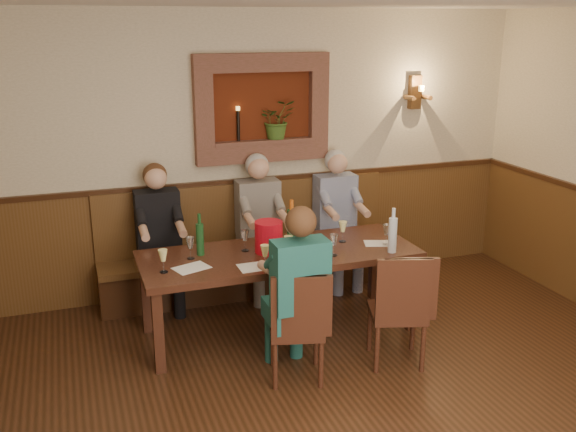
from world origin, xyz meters
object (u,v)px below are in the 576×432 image
dining_table (279,260)px  water_bottle (393,234)px  person_chair_front (296,307)px  spittoon_bucket (269,237)px  chair_near_left (296,347)px  person_bench_right (338,230)px  person_bench_left (161,251)px  wine_bottle_green_a (292,228)px  bench (250,261)px  chair_near_right (396,331)px  wine_bottle_green_b (200,238)px  person_bench_mid (261,238)px

dining_table → water_bottle: bearing=-19.7°
dining_table → person_chair_front: 0.79m
dining_table → spittoon_bucket: 0.23m
chair_near_left → person_bench_right: 1.99m
person_chair_front → person_bench_left: bearing=115.7°
person_bench_right → wine_bottle_green_a: person_bench_right is taller
bench → dining_table: bearing=-90.0°
chair_near_right → person_bench_right: size_ratio=0.67×
chair_near_left → spittoon_bucket: spittoon_bucket is taller
person_bench_left → wine_bottle_green_b: person_bench_left is taller
spittoon_bucket → water_bottle: bearing=-19.4°
person_chair_front → wine_bottle_green_b: person_chair_front is taller
wine_bottle_green_b → person_bench_mid: bearing=42.6°
person_chair_front → wine_bottle_green_b: size_ratio=3.83×
person_bench_mid → water_bottle: (0.83, -1.17, 0.32)m
person_bench_left → person_bench_mid: person_bench_mid is taller
person_bench_left → wine_bottle_green_b: size_ratio=3.84×
dining_table → wine_bottle_green_a: 0.30m
dining_table → person_bench_left: size_ratio=1.70×
chair_near_right → person_bench_mid: bearing=127.7°
person_bench_right → person_chair_front: 1.93m
chair_near_right → wine_bottle_green_a: wine_bottle_green_a is taller
chair_near_left → wine_bottle_green_b: bearing=134.0°
person_bench_mid → wine_bottle_green_b: person_bench_mid is taller
chair_near_right → person_bench_left: (-1.62, 1.69, 0.30)m
bench → wine_bottle_green_a: size_ratio=6.79×
chair_near_right → spittoon_bucket: bearing=149.8°
wine_bottle_green_a → bench: bearing=98.4°
wine_bottle_green_b → water_bottle: (1.58, -0.48, 0.01)m
person_chair_front → wine_bottle_green_a: bearing=72.5°
chair_near_left → wine_bottle_green_a: bearing=88.1°
person_chair_front → spittoon_bucket: 0.86m
person_chair_front → wine_bottle_green_a: size_ratio=3.19×
dining_table → water_bottle: 1.01m
dining_table → spittoon_bucket: (-0.08, 0.02, 0.21)m
chair_near_left → chair_near_right: 0.85m
bench → person_bench_left: size_ratio=2.13×
wine_bottle_green_a → water_bottle: 0.88m
chair_near_left → wine_bottle_green_a: wine_bottle_green_a is taller
person_bench_mid → person_bench_right: person_bench_mid is taller
person_bench_mid → person_bench_right: bearing=0.0°
dining_table → person_bench_mid: 0.85m
person_bench_mid → person_chair_front: (-0.22, -1.62, -0.01)m
chair_near_left → person_bench_left: bearing=130.4°
person_bench_left → person_bench_mid: bearing=-0.0°
dining_table → person_bench_left: person_bench_left is taller
person_bench_right → chair_near_right: bearing=-97.3°
chair_near_right → person_chair_front: 0.90m
bench → chair_near_left: bearing=-94.3°
chair_near_right → wine_bottle_green_a: (-0.58, 0.90, 0.66)m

